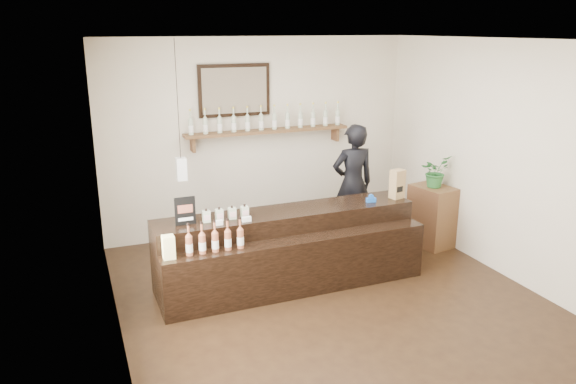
# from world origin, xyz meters

# --- Properties ---
(ground) EXTENTS (5.00, 5.00, 0.00)m
(ground) POSITION_xyz_m (0.00, 0.00, 0.00)
(ground) COLOR black
(ground) RESTS_ON ground
(room_shell) EXTENTS (5.00, 5.00, 5.00)m
(room_shell) POSITION_xyz_m (0.00, 0.00, 1.70)
(room_shell) COLOR beige
(room_shell) RESTS_ON ground
(back_wall_decor) EXTENTS (2.66, 0.96, 1.69)m
(back_wall_decor) POSITION_xyz_m (-0.15, 2.37, 1.76)
(back_wall_decor) COLOR #57311D
(back_wall_decor) RESTS_ON ground
(counter) EXTENTS (3.11, 0.87, 1.02)m
(counter) POSITION_xyz_m (-0.28, 0.59, 0.41)
(counter) COLOR black
(counter) RESTS_ON ground
(promo_sign) EXTENTS (0.22, 0.02, 0.31)m
(promo_sign) POSITION_xyz_m (-1.46, 0.64, 1.02)
(promo_sign) COLOR black
(promo_sign) RESTS_ON counter
(paper_bag) EXTENTS (0.19, 0.16, 0.36)m
(paper_bag) POSITION_xyz_m (1.19, 0.66, 1.05)
(paper_bag) COLOR #9E804C
(paper_bag) RESTS_ON counter
(tape_dispenser) EXTENTS (0.12, 0.06, 0.10)m
(tape_dispenser) POSITION_xyz_m (0.81, 0.62, 0.91)
(tape_dispenser) COLOR #1851AD
(tape_dispenser) RESTS_ON counter
(side_cabinet) EXTENTS (0.52, 0.64, 0.84)m
(side_cabinet) POSITION_xyz_m (2.00, 1.00, 0.42)
(side_cabinet) COLOR #57311D
(side_cabinet) RESTS_ON ground
(potted_plant) EXTENTS (0.49, 0.46, 0.43)m
(potted_plant) POSITION_xyz_m (2.00, 1.00, 1.05)
(potted_plant) COLOR #2B6D30
(potted_plant) RESTS_ON side_cabinet
(shopkeeper) EXTENTS (0.71, 0.48, 1.89)m
(shopkeeper) POSITION_xyz_m (1.05, 1.55, 0.94)
(shopkeeper) COLOR black
(shopkeeper) RESTS_ON ground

